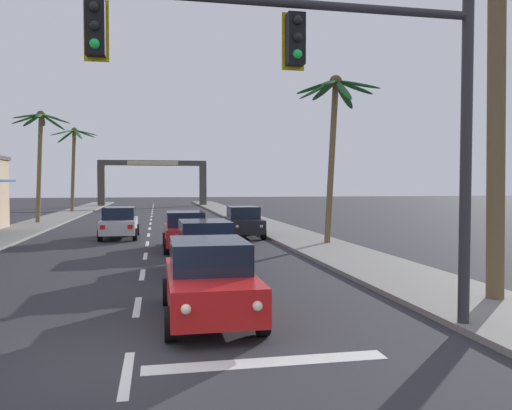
{
  "coord_description": "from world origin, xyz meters",
  "views": [
    {
      "loc": [
        0.47,
        -8.5,
        2.87
      ],
      "look_at": [
        3.71,
        8.0,
        2.2
      ],
      "focal_mm": 35.57,
      "sensor_mm": 36.0,
      "label": 1
    }
  ],
  "objects_px": {
    "palm_right_nearest": "(497,11)",
    "palm_left_third": "(40,138)",
    "sedan_lead_at_stop_bar": "(209,279)",
    "palm_left_farthest": "(74,151)",
    "town_gateway_arch": "(153,176)",
    "sedan_parked_nearest_kerb": "(243,222)",
    "palm_right_second": "(334,114)",
    "sedan_oncoming_far": "(120,222)",
    "sedan_fifth_in_queue": "(185,230)",
    "traffic_signal_mast": "(302,73)",
    "sedan_third_in_queue": "(205,246)"
  },
  "relations": [
    {
      "from": "palm_right_nearest",
      "to": "palm_left_third",
      "type": "bearing_deg",
      "value": 119.59
    },
    {
      "from": "sedan_lead_at_stop_bar",
      "to": "palm_left_third",
      "type": "relative_size",
      "value": 0.54
    },
    {
      "from": "palm_left_farthest",
      "to": "town_gateway_arch",
      "type": "xyz_separation_m",
      "value": [
        7.84,
        14.94,
        -2.32
      ]
    },
    {
      "from": "sedan_parked_nearest_kerb",
      "to": "palm_left_farthest",
      "type": "bearing_deg",
      "value": 115.34
    },
    {
      "from": "sedan_lead_at_stop_bar",
      "to": "town_gateway_arch",
      "type": "relative_size",
      "value": 0.31
    },
    {
      "from": "palm_left_farthest",
      "to": "palm_right_second",
      "type": "relative_size",
      "value": 1.09
    },
    {
      "from": "palm_left_farthest",
      "to": "town_gateway_arch",
      "type": "bearing_deg",
      "value": 62.3
    },
    {
      "from": "town_gateway_arch",
      "to": "sedan_oncoming_far",
      "type": "bearing_deg",
      "value": -92.07
    },
    {
      "from": "palm_left_third",
      "to": "town_gateway_arch",
      "type": "bearing_deg",
      "value": 75.62
    },
    {
      "from": "sedan_fifth_in_queue",
      "to": "town_gateway_arch",
      "type": "distance_m",
      "value": 47.26
    },
    {
      "from": "sedan_parked_nearest_kerb",
      "to": "palm_right_nearest",
      "type": "xyz_separation_m",
      "value": [
        3.24,
        -16.58,
        6.11
      ]
    },
    {
      "from": "sedan_parked_nearest_kerb",
      "to": "town_gateway_arch",
      "type": "bearing_deg",
      "value": 96.91
    },
    {
      "from": "palm_left_third",
      "to": "traffic_signal_mast",
      "type": "bearing_deg",
      "value": -70.23
    },
    {
      "from": "palm_right_nearest",
      "to": "town_gateway_arch",
      "type": "distance_m",
      "value": 59.58
    },
    {
      "from": "traffic_signal_mast",
      "to": "sedan_oncoming_far",
      "type": "height_order",
      "value": "traffic_signal_mast"
    },
    {
      "from": "sedan_third_in_queue",
      "to": "sedan_oncoming_far",
      "type": "bearing_deg",
      "value": 107.25
    },
    {
      "from": "traffic_signal_mast",
      "to": "palm_left_third",
      "type": "xyz_separation_m",
      "value": [
        -10.88,
        30.28,
        1.34
      ]
    },
    {
      "from": "sedan_third_in_queue",
      "to": "palm_right_second",
      "type": "bearing_deg",
      "value": 42.57
    },
    {
      "from": "palm_left_third",
      "to": "town_gateway_arch",
      "type": "xyz_separation_m",
      "value": [
        7.8,
        30.43,
        -2.24
      ]
    },
    {
      "from": "sedan_oncoming_far",
      "to": "palm_left_farthest",
      "type": "bearing_deg",
      "value": 103.36
    },
    {
      "from": "traffic_signal_mast",
      "to": "sedan_oncoming_far",
      "type": "bearing_deg",
      "value": 103.51
    },
    {
      "from": "sedan_lead_at_stop_bar",
      "to": "palm_left_third",
      "type": "distance_m",
      "value": 30.43
    },
    {
      "from": "palm_right_nearest",
      "to": "palm_right_second",
      "type": "distance_m",
      "value": 12.06
    },
    {
      "from": "sedan_parked_nearest_kerb",
      "to": "palm_right_nearest",
      "type": "distance_m",
      "value": 17.96
    },
    {
      "from": "sedan_third_in_queue",
      "to": "palm_left_third",
      "type": "xyz_separation_m",
      "value": [
        -9.83,
        22.57,
        5.39
      ]
    },
    {
      "from": "sedan_oncoming_far",
      "to": "palm_right_second",
      "type": "height_order",
      "value": "palm_right_second"
    },
    {
      "from": "traffic_signal_mast",
      "to": "sedan_third_in_queue",
      "type": "xyz_separation_m",
      "value": [
        -1.05,
        7.71,
        -4.05
      ]
    },
    {
      "from": "traffic_signal_mast",
      "to": "sedan_third_in_queue",
      "type": "height_order",
      "value": "traffic_signal_mast"
    },
    {
      "from": "palm_right_second",
      "to": "town_gateway_arch",
      "type": "relative_size",
      "value": 0.56
    },
    {
      "from": "palm_left_farthest",
      "to": "palm_right_nearest",
      "type": "height_order",
      "value": "palm_right_nearest"
    },
    {
      "from": "sedan_oncoming_far",
      "to": "town_gateway_arch",
      "type": "relative_size",
      "value": 0.31
    },
    {
      "from": "sedan_lead_at_stop_bar",
      "to": "palm_left_farthest",
      "type": "distance_m",
      "value": 45.27
    },
    {
      "from": "sedan_lead_at_stop_bar",
      "to": "sedan_parked_nearest_kerb",
      "type": "height_order",
      "value": "same"
    },
    {
      "from": "sedan_oncoming_far",
      "to": "town_gateway_arch",
      "type": "height_order",
      "value": "town_gateway_arch"
    },
    {
      "from": "sedan_lead_at_stop_bar",
      "to": "palm_right_second",
      "type": "height_order",
      "value": "palm_right_second"
    },
    {
      "from": "sedan_parked_nearest_kerb",
      "to": "palm_right_second",
      "type": "xyz_separation_m",
      "value": [
        3.56,
        -4.54,
        5.33
      ]
    },
    {
      "from": "sedan_oncoming_far",
      "to": "palm_left_third",
      "type": "height_order",
      "value": "palm_left_third"
    },
    {
      "from": "sedan_parked_nearest_kerb",
      "to": "town_gateway_arch",
      "type": "xyz_separation_m",
      "value": [
        -5.13,
        42.34,
        3.16
      ]
    },
    {
      "from": "sedan_fifth_in_queue",
      "to": "sedan_third_in_queue",
      "type": "bearing_deg",
      "value": -86.85
    },
    {
      "from": "palm_left_third",
      "to": "town_gateway_arch",
      "type": "distance_m",
      "value": 31.49
    },
    {
      "from": "sedan_parked_nearest_kerb",
      "to": "palm_right_second",
      "type": "bearing_deg",
      "value": -51.89
    },
    {
      "from": "town_gateway_arch",
      "to": "sedan_third_in_queue",
      "type": "bearing_deg",
      "value": -87.81
    },
    {
      "from": "traffic_signal_mast",
      "to": "palm_right_nearest",
      "type": "bearing_deg",
      "value": 18.75
    },
    {
      "from": "sedan_oncoming_far",
      "to": "palm_left_farthest",
      "type": "height_order",
      "value": "palm_left_farthest"
    },
    {
      "from": "sedan_oncoming_far",
      "to": "sedan_parked_nearest_kerb",
      "type": "distance_m",
      "value": 6.67
    },
    {
      "from": "palm_left_third",
      "to": "palm_right_nearest",
      "type": "relative_size",
      "value": 0.8
    },
    {
      "from": "sedan_oncoming_far",
      "to": "palm_left_farthest",
      "type": "distance_m",
      "value": 27.98
    },
    {
      "from": "traffic_signal_mast",
      "to": "town_gateway_arch",
      "type": "distance_m",
      "value": 60.79
    },
    {
      "from": "sedan_fifth_in_queue",
      "to": "sedan_oncoming_far",
      "type": "bearing_deg",
      "value": 120.29
    },
    {
      "from": "sedan_lead_at_stop_bar",
      "to": "sedan_third_in_queue",
      "type": "xyz_separation_m",
      "value": [
        0.46,
        5.88,
        0.0
      ]
    }
  ]
}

